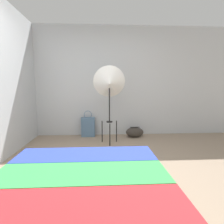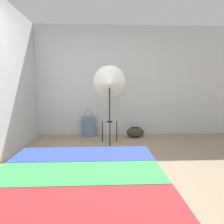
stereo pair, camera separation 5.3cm
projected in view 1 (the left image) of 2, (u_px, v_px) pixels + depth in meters
The scene contains 7 objects.
ground_plane at pixel (99, 183), 2.15m from camera, with size 14.00×14.00×0.00m, color gray.
wall_back at pixel (100, 82), 4.20m from camera, with size 8.00×0.05×2.60m.
wall_side_left at pixel (5, 79), 2.87m from camera, with size 0.05×8.00×2.60m.
bed at pixel (79, 214), 1.32m from camera, with size 1.58×1.88×0.44m.
photo_umbrella at pixel (109, 83), 3.52m from camera, with size 0.66×0.37×1.60m.
tote_bag at pixel (88, 127), 4.17m from camera, with size 0.32×0.14×0.62m.
duffel_bag at pixel (135, 132), 4.11m from camera, with size 0.42×0.24×0.25m.
Camera 1 is at (0.05, -2.01, 1.17)m, focal length 28.00 mm.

